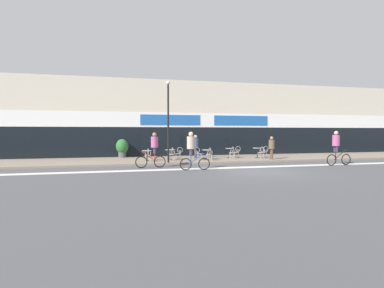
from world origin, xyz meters
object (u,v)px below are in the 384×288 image
cyclist_0 (337,145)px  bistro_table_1 (170,152)px  cafe_chair_3_side (237,151)px  cafe_chair_4_near (261,152)px  planter_pot (122,147)px  bistro_table_2 (207,153)px  cafe_chair_0_near (148,154)px  cyclist_1 (192,148)px  cafe_chair_2_side (198,153)px  bistro_table_4 (257,151)px  pedestrian_near_end (195,144)px  cafe_chair_3_near (232,152)px  bistro_table_3 (229,151)px  pedestrian_far_end (272,146)px  lamp_post (168,116)px  cafe_chair_1_near (172,153)px  cafe_chair_2_near (209,153)px  bistro_table_0 (147,154)px  cafe_chair_1_side (179,152)px  cyclist_2 (153,148)px  cafe_chair_4_side (265,151)px

cyclist_0 → bistro_table_1: bearing=151.6°
bistro_table_1 → cafe_chair_3_side: bearing=4.2°
cafe_chair_4_near → planter_pot: size_ratio=0.62×
cafe_chair_3_side → bistro_table_2: bearing=20.2°
cafe_chair_0_near → cyclist_1: bearing=-155.6°
cafe_chair_2_side → bistro_table_4: bearing=3.8°
bistro_table_1 → pedestrian_near_end: pedestrian_near_end is taller
cafe_chair_3_near → bistro_table_1: bearing=89.9°
cafe_chair_2_side → cafe_chair_4_near: 4.90m
bistro_table_4 → cafe_chair_3_side: cafe_chair_3_side is taller
bistro_table_3 → cafe_chair_2_side: bearing=-158.8°
cafe_chair_3_side → cafe_chair_2_side: bearing=16.6°
cyclist_1 → pedestrian_far_end: (6.92, 3.68, -0.14)m
cafe_chair_0_near → pedestrian_far_end: pedestrian_far_end is taller
planter_pot → cyclist_1: 8.80m
bistro_table_2 → bistro_table_4: bearing=7.9°
cafe_chair_4_near → lamp_post: size_ratio=0.17×
pedestrian_near_end → cafe_chair_1_near: bearing=-142.9°
bistro_table_4 → cyclist_1: size_ratio=0.36×
bistro_table_4 → cafe_chair_2_near: size_ratio=0.85×
bistro_table_4 → cafe_chair_2_near: bearing=-164.1°
bistro_table_1 → cafe_chair_1_near: cafe_chair_1_near is taller
cafe_chair_3_near → lamp_post: lamp_post is taller
bistro_table_1 → pedestrian_far_end: size_ratio=0.44×
bistro_table_0 → cafe_chair_2_near: (4.25, -0.88, 0.01)m
cafe_chair_2_side → cafe_chair_3_near: same height
cafe_chair_1_side → cyclist_2: size_ratio=0.43×
cafe_chair_1_near → cyclist_1: cyclist_1 is taller
cafe_chair_0_near → cafe_chair_1_near: (1.71, 0.44, 0.00)m
cafe_chair_4_near → cyclist_0: size_ratio=0.41×
bistro_table_4 → cafe_chair_2_near: (-4.26, -1.22, -0.03)m
cafe_chair_0_near → bistro_table_1: bearing=-60.2°
bistro_table_1 → bistro_table_3: bearing=4.7°
bistro_table_1 → cafe_chair_1_side: size_ratio=0.81×
cafe_chair_2_near → cyclist_1: cyclist_1 is taller
bistro_table_4 → cafe_chair_2_side: cafe_chair_2_side is taller
cafe_chair_0_near → cafe_chair_2_side: bearing=-86.3°
cafe_chair_0_near → cafe_chair_1_side: 2.56m
cafe_chair_0_near → lamp_post: 2.97m
cafe_chair_1_near → cafe_chair_4_near: same height
bistro_table_0 → bistro_table_4: bistro_table_4 is taller
bistro_table_4 → cafe_chair_4_side: 0.63m
bistro_table_1 → cafe_chair_4_side: (7.43, -0.09, -0.00)m
lamp_post → cyclist_0: 10.94m
bistro_table_4 → cafe_chair_4_side: bearing=0.4°
bistro_table_3 → cafe_chair_4_side: cafe_chair_4_side is taller
cafe_chair_1_near → bistro_table_0: bearing=75.8°
lamp_post → pedestrian_near_end: lamp_post is taller
cafe_chair_2_near → cyclist_1: 4.47m
cyclist_0 → lamp_post: bearing=161.9°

